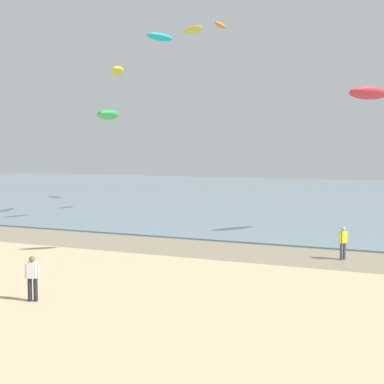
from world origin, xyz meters
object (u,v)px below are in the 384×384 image
kite_aloft_3 (220,25)px  kite_aloft_5 (193,30)px  kite_aloft_0 (160,37)px  kite_aloft_9 (369,93)px  person_mid_beach (343,242)px  kite_aloft_10 (117,71)px  person_by_waterline (32,277)px  kite_aloft_7 (108,115)px

kite_aloft_3 → kite_aloft_5: kite_aloft_5 is taller
kite_aloft_0 → kite_aloft_9: bearing=112.2°
person_mid_beach → kite_aloft_9: size_ratio=0.48×
kite_aloft_9 → kite_aloft_10: (-19.95, 2.82, 2.92)m
kite_aloft_3 → kite_aloft_10: size_ratio=0.70×
kite_aloft_0 → kite_aloft_3: kite_aloft_3 is taller
kite_aloft_0 → kite_aloft_5: 16.88m
person_by_waterline → kite_aloft_0: (-4.04, 19.38, 12.94)m
kite_aloft_0 → kite_aloft_3: bearing=-174.9°
person_by_waterline → kite_aloft_10: (-9.45, 22.47, 11.24)m
person_by_waterline → kite_aloft_7: kite_aloft_7 is taller
kite_aloft_3 → kite_aloft_10: 9.44m
kite_aloft_3 → kite_aloft_5: (-6.04, 8.62, 1.93)m
kite_aloft_0 → kite_aloft_5: (-3.95, 15.88, 4.16)m
kite_aloft_0 → kite_aloft_3: size_ratio=1.14×
person_by_waterline → kite_aloft_10: 26.84m
person_mid_beach → kite_aloft_0: 20.40m
person_mid_beach → kite_aloft_10: bearing=151.7°
kite_aloft_9 → kite_aloft_10: bearing=-63.3°
person_by_waterline → kite_aloft_9: (10.50, 19.64, 8.33)m
person_by_waterline → kite_aloft_3: (-1.95, 26.64, 15.17)m
kite_aloft_0 → kite_aloft_7: bearing=38.7°
kite_aloft_7 → kite_aloft_5: bearing=-1.1°
kite_aloft_7 → kite_aloft_3: bearing=-10.1°
person_mid_beach → kite_aloft_0: kite_aloft_0 is taller
kite_aloft_3 → kite_aloft_7: 24.15m
kite_aloft_5 → kite_aloft_7: (8.71, -30.91, -10.84)m
person_mid_beach → kite_aloft_10: size_ratio=0.55×
person_by_waterline → kite_aloft_9: bearing=61.9°
kite_aloft_0 → kite_aloft_9: (14.54, 0.27, -4.61)m
person_mid_beach → kite_aloft_0: size_ratio=0.69×
kite_aloft_3 → person_mid_beach: bearing=-141.5°
kite_aloft_5 → kite_aloft_9: bearing=-7.4°
person_by_waterline → kite_aloft_10: size_ratio=0.55×
kite_aloft_0 → kite_aloft_7: 17.12m
kite_aloft_9 → kite_aloft_10: size_ratio=1.15×
kite_aloft_3 → kite_aloft_10: kite_aloft_3 is taller
kite_aloft_7 → person_by_waterline: bearing=153.8°
kite_aloft_5 → kite_aloft_10: 14.14m
person_mid_beach → kite_aloft_10: 24.71m
kite_aloft_9 → kite_aloft_10: 20.36m
kite_aloft_9 → kite_aloft_3: bearing=-84.6°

